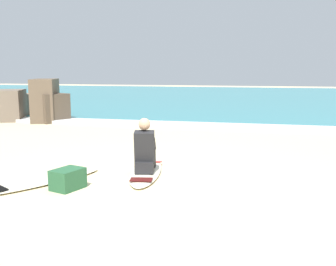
{
  "coord_description": "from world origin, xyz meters",
  "views": [
    {
      "loc": [
        1.79,
        -6.16,
        1.85
      ],
      "look_at": [
        -0.12,
        1.68,
        0.55
      ],
      "focal_mm": 42.26,
      "sensor_mm": 36.0,
      "label": 1
    }
  ],
  "objects_px": {
    "surfer_seated": "(145,151)",
    "surfboard_spare_near": "(40,181)",
    "surfboard_main": "(146,171)",
    "beach_bag": "(68,179)"
  },
  "relations": [
    {
      "from": "surfboard_spare_near",
      "to": "beach_bag",
      "type": "bearing_deg",
      "value": -16.93
    },
    {
      "from": "surfboard_main",
      "to": "beach_bag",
      "type": "height_order",
      "value": "beach_bag"
    },
    {
      "from": "surfboard_main",
      "to": "surfer_seated",
      "type": "relative_size",
      "value": 2.32
    },
    {
      "from": "surfboard_spare_near",
      "to": "beach_bag",
      "type": "distance_m",
      "value": 0.64
    },
    {
      "from": "surfer_seated",
      "to": "beach_bag",
      "type": "distance_m",
      "value": 1.45
    },
    {
      "from": "surfer_seated",
      "to": "surfboard_spare_near",
      "type": "relative_size",
      "value": 0.42
    },
    {
      "from": "surfer_seated",
      "to": "surfboard_spare_near",
      "type": "distance_m",
      "value": 1.82
    },
    {
      "from": "surfboard_main",
      "to": "surfboard_spare_near",
      "type": "distance_m",
      "value": 1.82
    },
    {
      "from": "surfboard_spare_near",
      "to": "beach_bag",
      "type": "height_order",
      "value": "beach_bag"
    },
    {
      "from": "surfboard_main",
      "to": "beach_bag",
      "type": "bearing_deg",
      "value": -126.96
    }
  ]
}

